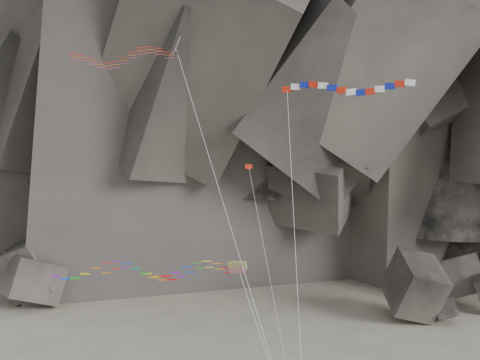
# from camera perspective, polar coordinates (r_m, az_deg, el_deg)

# --- Properties ---
(headland) EXTENTS (110.00, 70.00, 84.00)m
(headland) POSITION_cam_1_polar(r_m,az_deg,el_deg) (117.33, 2.90, 13.97)
(headland) COLOR #4D473F
(headland) RESTS_ON ground
(boulder_field) EXTENTS (70.04, 16.33, 10.01)m
(boulder_field) POSITION_cam_1_polar(r_m,az_deg,el_deg) (83.08, -4.54, -10.01)
(boulder_field) COLOR #47423F
(boulder_field) RESTS_ON ground
(delta_kite) EXTENTS (20.28, 12.33, 31.14)m
(delta_kite) POSITION_cam_1_polar(r_m,az_deg,el_deg) (52.24, -11.60, 11.39)
(delta_kite) COLOR red
(delta_kite) RESTS_ON ground
(banner_kite) EXTENTS (10.37, 12.84, 27.37)m
(banner_kite) POSITION_cam_1_polar(r_m,az_deg,el_deg) (49.67, 10.00, 8.46)
(banner_kite) COLOR red
(banner_kite) RESTS_ON ground
(parafoil_kite) EXTENTS (20.54, 7.85, 13.21)m
(parafoil_kite) POSITION_cam_1_polar(r_m,az_deg,el_deg) (48.72, -9.58, -8.37)
(parafoil_kite) COLOR #DEEE0D
(parafoil_kite) RESTS_ON ground
(pennant_kite) EXTENTS (4.82, 9.66, 20.61)m
(pennant_kite) POSITION_cam_1_polar(r_m,az_deg,el_deg) (47.10, 1.84, -4.25)
(pennant_kite) COLOR red
(pennant_kite) RESTS_ON ground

